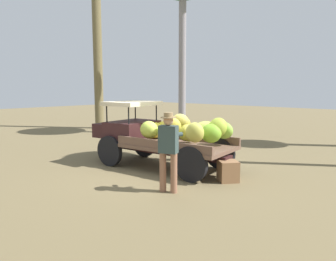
# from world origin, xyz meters

# --- Properties ---
(ground_plane) EXTENTS (60.00, 60.00, 0.00)m
(ground_plane) POSITION_xyz_m (0.00, 0.00, 0.00)
(ground_plane) COLOR brown
(truck) EXTENTS (4.59, 2.20, 1.89)m
(truck) POSITION_xyz_m (0.14, -0.27, 0.97)
(truck) COLOR #361A1B
(truck) RESTS_ON ground
(farmer) EXTENTS (0.56, 0.52, 1.78)m
(farmer) POSITION_xyz_m (-1.59, 1.28, 1.02)
(farmer) COLOR #916248
(farmer) RESTS_ON ground
(wooden_crate) EXTENTS (0.62, 0.63, 0.52)m
(wooden_crate) POSITION_xyz_m (-2.14, -0.31, 0.26)
(wooden_crate) COLOR #8D6441
(wooden_crate) RESTS_ON ground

